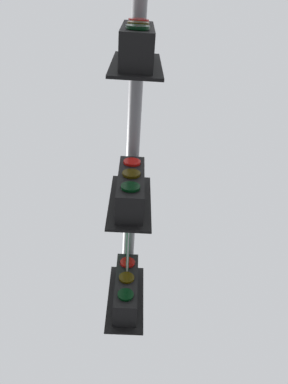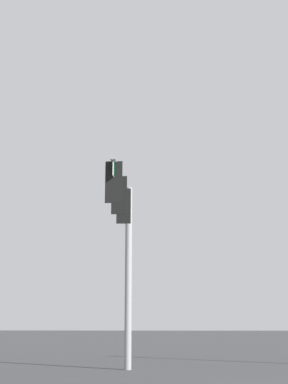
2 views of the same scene
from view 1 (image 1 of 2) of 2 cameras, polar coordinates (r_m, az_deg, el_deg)
name	(u,v)px [view 1 (image 1 of 2)]	position (r m, az deg, el deg)	size (l,w,h in m)	color
signal_pole_near	(136,56)	(3.19, -1.27, 19.99)	(6.16, 0.66, 7.10)	gray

